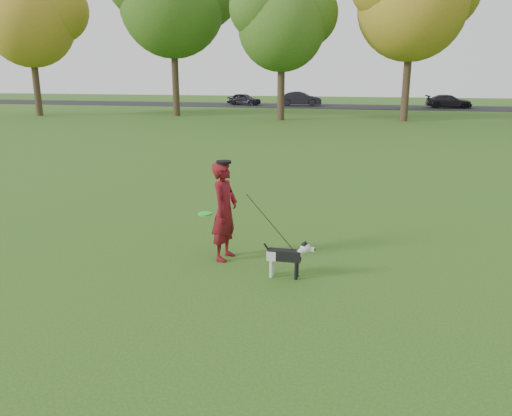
% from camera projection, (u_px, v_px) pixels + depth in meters
% --- Properties ---
extents(ground, '(120.00, 120.00, 0.00)m').
position_uv_depth(ground, '(247.00, 257.00, 8.62)').
color(ground, '#285116').
rests_on(ground, ground).
extents(road, '(120.00, 7.00, 0.02)m').
position_uv_depth(road, '(351.00, 107.00, 46.23)').
color(road, black).
rests_on(road, ground).
extents(man, '(0.48, 0.66, 1.68)m').
position_uv_depth(man, '(225.00, 211.00, 8.33)').
color(man, '#5D0D0F').
rests_on(man, ground).
extents(dog, '(0.81, 0.16, 0.62)m').
position_uv_depth(dog, '(288.00, 255.00, 7.65)').
color(dog, black).
rests_on(dog, ground).
extents(car_left, '(3.47, 1.90, 1.12)m').
position_uv_depth(car_left, '(244.00, 99.00, 48.28)').
color(car_left, black).
rests_on(car_left, road).
extents(car_mid, '(4.09, 1.67, 1.32)m').
position_uv_depth(car_mid, '(300.00, 99.00, 47.07)').
color(car_mid, black).
rests_on(car_mid, road).
extents(car_right, '(4.04, 1.84, 1.15)m').
position_uv_depth(car_right, '(449.00, 101.00, 44.23)').
color(car_right, black).
rests_on(car_right, road).
extents(man_held_items, '(1.72, 0.70, 1.28)m').
position_uv_depth(man_held_items, '(270.00, 222.00, 7.86)').
color(man_held_items, '#1DEA36').
rests_on(man_held_items, ground).
extents(tree_row, '(51.74, 8.86, 12.01)m').
position_uv_depth(tree_row, '(324.00, 2.00, 31.49)').
color(tree_row, '#38281C').
rests_on(tree_row, ground).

